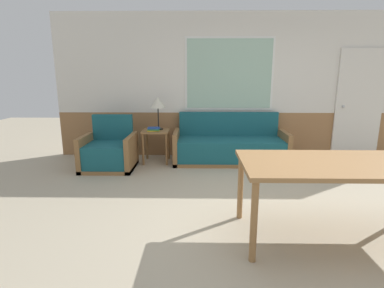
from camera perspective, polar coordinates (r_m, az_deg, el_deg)
name	(u,v)px	position (r m, az deg, el deg)	size (l,w,h in m)	color
ground_plane	(275,214)	(3.66, 15.48, -12.77)	(16.00, 16.00, 0.00)	#B2A58C
wall_back	(244,86)	(5.88, 9.79, 10.85)	(7.20, 0.09, 2.70)	#996B42
couch	(230,147)	(5.53, 7.17, -0.66)	(2.03, 0.81, 0.88)	olive
armchair	(109,153)	(5.29, -15.50, -1.63)	(0.86, 0.77, 0.89)	olive
side_table	(156,137)	(5.47, -6.86, 1.40)	(0.48, 0.48, 0.59)	olive
table_lamp	(158,104)	(5.46, -6.51, 7.66)	(0.28, 0.28, 0.59)	black
book_stack	(154,129)	(5.37, -7.31, 2.82)	(0.24, 0.17, 0.07)	gold
dining_table	(347,169)	(3.15, 27.36, -4.28)	(1.96, 0.93, 0.77)	#9E7042
entry_door	(359,104)	(6.55, 29.18, 6.62)	(0.88, 0.09, 2.05)	silver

